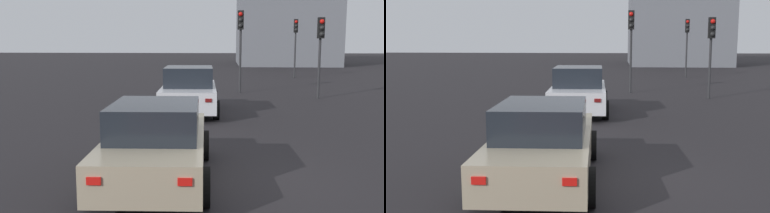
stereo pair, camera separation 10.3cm
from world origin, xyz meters
TOP-DOWN VIEW (x-y plane):
  - ground_plane at (0.00, 0.00)m, footprint 160.00×160.00m
  - car_white_right_lead at (7.79, 1.66)m, footprint 4.64×2.21m
  - car_beige_right_second at (0.00, 1.69)m, footprint 4.62×2.07m
  - traffic_light_near_left at (23.15, -4.44)m, footprint 0.32×0.30m
  - traffic_light_near_right at (12.06, -3.76)m, footprint 0.32×0.29m
  - traffic_light_far_left at (13.99, -0.37)m, footprint 0.33×0.30m
  - building_facade_left at (40.58, -6.00)m, footprint 11.43×9.70m

SIDE VIEW (x-z plane):
  - ground_plane at x=0.00m, z-range -0.20..0.00m
  - car_beige_right_second at x=0.00m, z-range -0.02..1.45m
  - car_white_right_lead at x=7.79m, z-range -0.04..1.61m
  - traffic_light_near_right at x=12.06m, z-range 0.79..4.32m
  - traffic_light_near_left at x=23.15m, z-range 0.87..4.82m
  - traffic_light_far_left at x=13.99m, z-range 0.87..4.83m
  - building_facade_left at x=40.58m, z-range 0.00..13.00m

